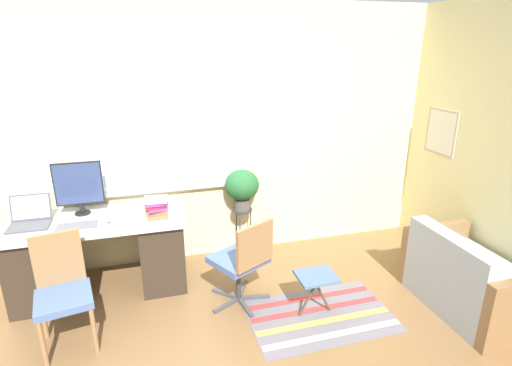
% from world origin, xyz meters
% --- Properties ---
extents(ground_plane, '(14.00, 14.00, 0.00)m').
position_xyz_m(ground_plane, '(0.00, 0.00, 0.00)').
color(ground_plane, brown).
extents(wall_back_with_window, '(9.00, 0.12, 2.70)m').
position_xyz_m(wall_back_with_window, '(0.00, 0.82, 1.36)').
color(wall_back_with_window, beige).
rests_on(wall_back_with_window, ground_plane).
extents(wall_right_with_picture, '(0.08, 9.00, 2.70)m').
position_xyz_m(wall_right_with_picture, '(3.05, 0.00, 1.35)').
color(wall_right_with_picture, beige).
rests_on(wall_right_with_picture, ground_plane).
extents(desk, '(1.61, 0.74, 0.74)m').
position_xyz_m(desk, '(-0.60, 0.37, 0.39)').
color(desk, '#B2B7BC').
rests_on(desk, ground_plane).
extents(laptop, '(0.34, 0.30, 0.25)m').
position_xyz_m(laptop, '(-1.15, 0.40, 0.79)').
color(laptop, '#4C4C51').
rests_on(laptop, desk).
extents(monitor, '(0.43, 0.14, 0.51)m').
position_xyz_m(monitor, '(-0.73, 0.54, 1.01)').
color(monitor, black).
rests_on(monitor, desk).
extents(keyboard, '(0.34, 0.14, 0.02)m').
position_xyz_m(keyboard, '(-0.75, 0.24, 0.75)').
color(keyboard, slate).
rests_on(keyboard, desk).
extents(mouse, '(0.04, 0.07, 0.03)m').
position_xyz_m(mouse, '(-0.48, 0.25, 0.75)').
color(mouse, slate).
rests_on(mouse, desk).
extents(book_stack, '(0.24, 0.19, 0.19)m').
position_xyz_m(book_stack, '(-0.05, 0.26, 0.84)').
color(book_stack, olive).
rests_on(book_stack, desk).
extents(desk_chair_wooden, '(0.47, 0.48, 0.89)m').
position_xyz_m(desk_chair_wooden, '(-0.82, -0.33, 0.47)').
color(desk_chair_wooden, olive).
rests_on(desk_chair_wooden, ground_plane).
extents(office_chair_swivel, '(0.58, 0.59, 0.84)m').
position_xyz_m(office_chair_swivel, '(0.64, -0.24, 0.45)').
color(office_chair_swivel, '#47474C').
rests_on(office_chair_swivel, ground_plane).
extents(couch_loveseat, '(0.72, 1.10, 0.73)m').
position_xyz_m(couch_loveseat, '(2.57, -0.84, 0.27)').
color(couch_loveseat, '#9EA8B2').
rests_on(couch_loveseat, ground_plane).
extents(plant_stand, '(0.22, 0.22, 0.56)m').
position_xyz_m(plant_stand, '(0.86, 0.66, 0.48)').
color(plant_stand, '#333338').
rests_on(plant_stand, ground_plane).
extents(potted_plant, '(0.37, 0.37, 0.45)m').
position_xyz_m(potted_plant, '(0.86, 0.66, 0.82)').
color(potted_plant, '#514C47').
rests_on(potted_plant, plant_stand).
extents(floor_rug_striped, '(1.25, 0.79, 0.01)m').
position_xyz_m(floor_rug_striped, '(1.25, -0.61, 0.00)').
color(floor_rug_striped, slate).
rests_on(floor_rug_striped, ground_plane).
extents(folding_stool, '(0.34, 0.29, 0.39)m').
position_xyz_m(folding_stool, '(1.22, -0.56, 0.34)').
color(folding_stool, slate).
rests_on(folding_stool, ground_plane).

